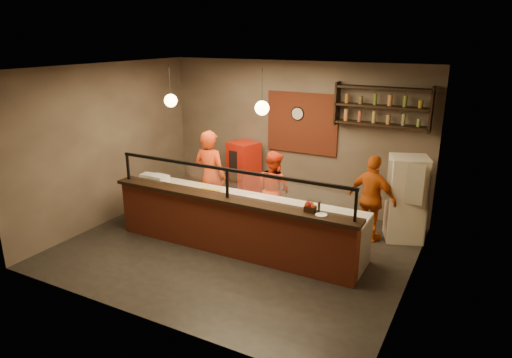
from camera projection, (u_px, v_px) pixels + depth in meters
The scene contains 29 objects.
floor at pixel (237, 247), 8.36m from camera, with size 6.00×6.00×0.00m, color black.
ceiling at pixel (235, 68), 7.39m from camera, with size 6.00×6.00×0.00m, color #332B28.
wall_back at pixel (294, 136), 9.97m from camera, with size 6.00×6.00×0.00m, color #746455.
wall_left at pixel (108, 144), 9.21m from camera, with size 5.00×5.00×0.00m, color #746455.
wall_right at pixel (416, 189), 6.53m from camera, with size 5.00×5.00×0.00m, color #746455.
wall_front at pixel (136, 210), 5.77m from camera, with size 6.00×6.00×0.00m, color #746455.
brick_patch at pixel (302, 123), 9.77m from camera, with size 1.60×0.04×1.30m, color #983921.
service_counter at pixel (228, 228), 7.95m from camera, with size 4.60×0.25×1.00m, color #983921.
counter_ledge at pixel (228, 199), 7.79m from camera, with size 4.70×0.37×0.06m, color black.
worktop_cabinet at pixel (242, 222), 8.40m from camera, with size 4.60×0.75×0.85m, color gray.
worktop at pixel (242, 199), 8.26m from camera, with size 4.60×0.75×0.05m, color silver.
sneeze_guard at pixel (227, 180), 7.69m from camera, with size 4.50×0.05×0.52m.
wall_shelving at pixel (382, 106), 8.73m from camera, with size 1.84×0.28×0.85m.
wall_clock at pixel (298, 114), 9.74m from camera, with size 0.30×0.30×0.04m, color black.
pendant_left at pixel (171, 100), 8.42m from camera, with size 0.24×0.24×0.77m.
pendant_right at pixel (262, 108), 7.57m from camera, with size 0.24×0.24×0.77m.
cook_left at pixel (210, 177), 9.27m from camera, with size 0.70×0.46×1.92m, color #E24115.
cook_mid at pixel (274, 190), 9.03m from camera, with size 0.76×0.59×1.57m, color #EC3D16.
cook_right at pixel (372, 199), 8.42m from camera, with size 0.96×0.40×1.64m, color #C45112.
fridge at pixel (406, 199), 8.47m from camera, with size 0.67×0.62×1.60m, color silver.
red_cooler at pixel (244, 172), 10.43m from camera, with size 0.60×0.55×1.41m, color red.
pizza_dough at pixel (253, 199), 8.14m from camera, with size 0.45×0.45×0.01m, color white.
prep_tub_a at pixel (155, 179), 9.08m from camera, with size 0.27×0.21×0.13m, color silver.
prep_tub_b at pixel (149, 177), 9.17m from camera, with size 0.29×0.23×0.15m, color silver.
prep_tub_c at pixel (159, 179), 9.00m from camera, with size 0.34×0.27×0.17m, color silver.
rolling_pin at pixel (211, 190), 8.55m from camera, with size 0.07×0.07×0.40m, color yellow.
condiment_caddy at pixel (310, 209), 7.15m from camera, with size 0.17×0.13×0.10m, color black.
pepper_mill at pixel (319, 207), 7.10m from camera, with size 0.04×0.04×0.18m, color black.
small_plate at pixel (321, 215), 7.02m from camera, with size 0.18×0.18×0.01m, color white.
Camera 1 is at (3.86, -6.54, 3.72)m, focal length 32.00 mm.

